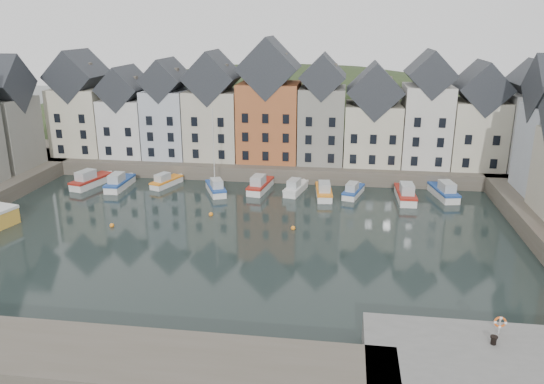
% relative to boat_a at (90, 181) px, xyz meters
% --- Properties ---
extents(ground, '(260.00, 260.00, 0.00)m').
position_rel_boat_a_xyz_m(ground, '(23.38, -17.16, -0.78)').
color(ground, black).
rests_on(ground, ground).
extents(far_quay, '(90.00, 16.00, 2.00)m').
position_rel_boat_a_xyz_m(far_quay, '(23.38, 12.84, 0.22)').
color(far_quay, '#524C3F').
rests_on(far_quay, ground).
extents(near_quay, '(18.00, 10.00, 2.00)m').
position_rel_boat_a_xyz_m(near_quay, '(45.38, -37.16, 0.22)').
color(near_quay, '#60605E').
rests_on(near_quay, ground).
extents(near_wall, '(50.00, 6.00, 2.00)m').
position_rel_boat_a_xyz_m(near_wall, '(13.38, -39.16, 0.22)').
color(near_wall, '#524C3F').
rests_on(near_wall, ground).
extents(hillside, '(153.60, 70.40, 64.00)m').
position_rel_boat_a_xyz_m(hillside, '(23.40, 38.84, -18.74)').
color(hillside, '#24341A').
rests_on(hillside, ground).
extents(far_terrace, '(72.37, 8.16, 17.78)m').
position_rel_boat_a_xyz_m(far_terrace, '(26.59, 10.84, 8.10)').
color(far_terrace, beige).
rests_on(far_terrace, far_quay).
extents(mooring_buoys, '(20.50, 5.50, 0.50)m').
position_rel_boat_a_xyz_m(mooring_buoys, '(19.38, -11.82, -0.63)').
color(mooring_buoys, orange).
rests_on(mooring_buoys, ground).
extents(boat_a, '(3.76, 7.11, 2.61)m').
position_rel_boat_a_xyz_m(boat_a, '(0.00, 0.00, 0.00)').
color(boat_a, silver).
rests_on(boat_a, ground).
extents(boat_b, '(2.02, 6.49, 2.49)m').
position_rel_boat_a_xyz_m(boat_b, '(4.39, -0.41, -0.03)').
color(boat_b, silver).
rests_on(boat_b, ground).
extents(boat_c, '(3.43, 5.75, 2.11)m').
position_rel_boat_a_xyz_m(boat_c, '(10.31, 1.47, -0.15)').
color(boat_c, silver).
rests_on(boat_c, ground).
extents(boat_d, '(4.10, 6.16, 11.32)m').
position_rel_boat_a_xyz_m(boat_d, '(17.93, -0.67, -0.04)').
color(boat_d, silver).
rests_on(boat_d, ground).
extents(boat_e, '(2.93, 6.74, 2.50)m').
position_rel_boat_a_xyz_m(boat_e, '(23.55, 1.14, -0.03)').
color(boat_e, silver).
rests_on(boat_e, ground).
extents(boat_f, '(2.99, 6.02, 2.22)m').
position_rel_boat_a_xyz_m(boat_f, '(28.36, 0.92, -0.12)').
color(boat_f, silver).
rests_on(boat_f, ground).
extents(boat_g, '(2.54, 6.37, 2.39)m').
position_rel_boat_a_xyz_m(boat_g, '(32.17, -0.34, -0.07)').
color(boat_g, silver).
rests_on(boat_g, ground).
extents(boat_h, '(3.10, 5.76, 2.11)m').
position_rel_boat_a_xyz_m(boat_h, '(35.93, 0.62, -0.15)').
color(boat_h, silver).
rests_on(boat_h, ground).
extents(boat_i, '(2.33, 6.90, 2.63)m').
position_rel_boat_a_xyz_m(boat_i, '(42.52, -0.20, 0.00)').
color(boat_i, silver).
rests_on(boat_i, ground).
extents(boat_j, '(3.36, 6.89, 2.54)m').
position_rel_boat_a_xyz_m(boat_j, '(47.55, 1.57, -0.02)').
color(boat_j, silver).
rests_on(boat_j, ground).
extents(mooring_bollard, '(0.48, 0.48, 0.56)m').
position_rel_boat_a_xyz_m(mooring_bollard, '(44.53, -34.96, 1.53)').
color(mooring_bollard, black).
rests_on(mooring_bollard, near_quay).
extents(life_ring_post, '(0.80, 0.17, 1.30)m').
position_rel_boat_a_xyz_m(life_ring_post, '(45.16, -33.70, 2.08)').
color(life_ring_post, gray).
rests_on(life_ring_post, near_quay).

